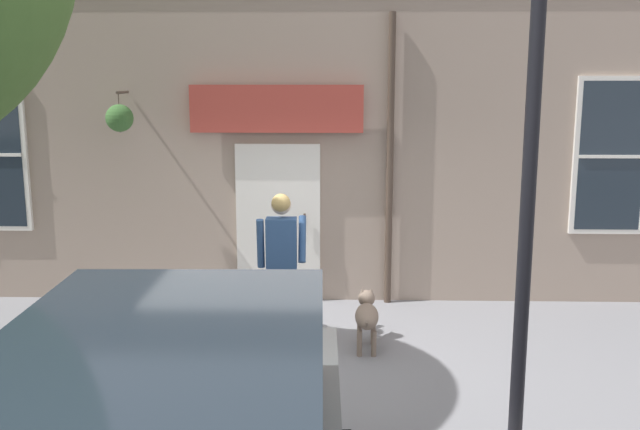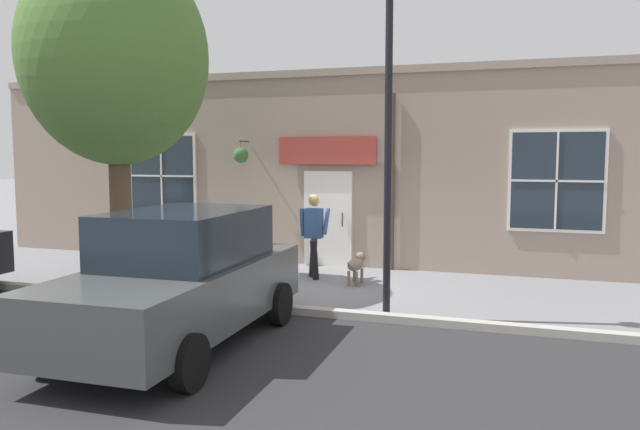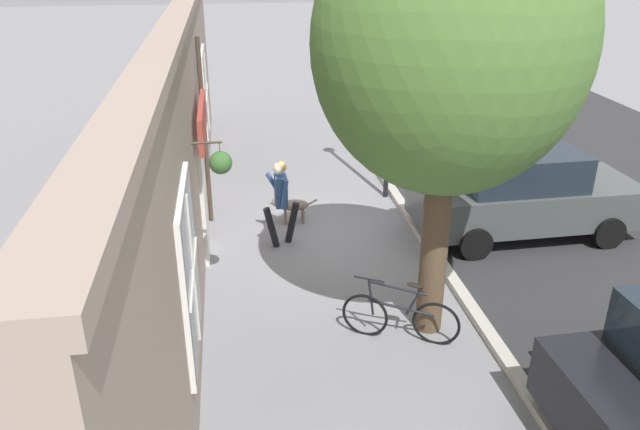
{
  "view_description": "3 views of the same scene",
  "coord_description": "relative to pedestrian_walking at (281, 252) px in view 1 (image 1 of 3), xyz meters",
  "views": [
    {
      "loc": [
        6.99,
        0.49,
        2.94
      ],
      "look_at": [
        -1.05,
        0.28,
        1.38
      ],
      "focal_mm": 40.0,
      "sensor_mm": 36.0,
      "label": 1
    },
    {
      "loc": [
        10.89,
        3.84,
        2.48
      ],
      "look_at": [
        -1.38,
        -0.22,
        1.21
      ],
      "focal_mm": 35.0,
      "sensor_mm": 36.0,
      "label": 2
    },
    {
      "loc": [
        -1.6,
        -10.87,
        5.49
      ],
      "look_at": [
        -0.28,
        -1.94,
        1.39
      ],
      "focal_mm": 35.0,
      "sensor_mm": 36.0,
      "label": 3
    }
  ],
  "objects": [
    {
      "name": "ground_plane",
      "position": [
        0.75,
        0.14,
        -1.01
      ],
      "size": [
        90.0,
        90.0,
        0.0
      ],
      "primitive_type": "plane",
      "color": "gray"
    },
    {
      "name": "storefront_facade",
      "position": [
        -1.59,
        0.13,
        1.16
      ],
      "size": [
        0.95,
        18.0,
        4.32
      ],
      "color": "gray",
      "rests_on": "ground_plane"
    },
    {
      "name": "pedestrian_walking",
      "position": [
        0.0,
        0.0,
        0.0
      ],
      "size": [
        0.71,
        0.55,
        1.69
      ],
      "color": "black",
      "rests_on": "ground_plane"
    },
    {
      "name": "dog_on_leash",
      "position": [
        0.28,
        0.95,
        -0.63
      ],
      "size": [
        1.01,
        0.27,
        0.6
      ],
      "color": "#7F6B5B",
      "rests_on": "ground_plane"
    },
    {
      "name": "street_lamp",
      "position": [
        2.55,
        2.03,
        2.45
      ],
      "size": [
        0.32,
        0.32,
        5.37
      ],
      "color": "black",
      "rests_on": "ground_plane"
    }
  ]
}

